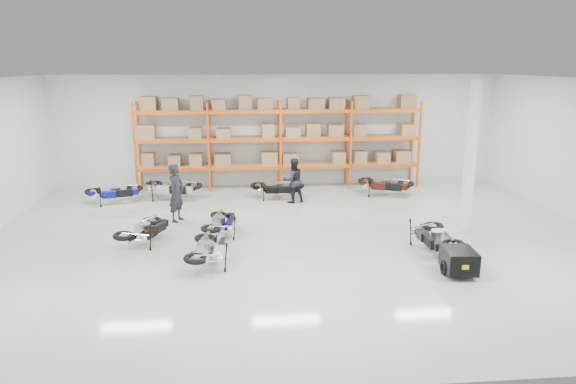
{
  "coord_description": "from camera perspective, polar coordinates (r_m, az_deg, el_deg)",
  "views": [
    {
      "loc": [
        -1.55,
        -13.89,
        4.95
      ],
      "look_at": [
        -0.14,
        1.29,
        1.1
      ],
      "focal_mm": 32.0,
      "sensor_mm": 36.0,
      "label": 1
    }
  ],
  "objects": [
    {
      "name": "moto_black_far_left",
      "position": [
        14.93,
        -15.61,
        -3.64
      ],
      "size": [
        1.45,
        1.89,
        1.1
      ],
      "primitive_type": null,
      "rotation": [
        0.0,
        -0.09,
        2.73
      ],
      "color": "black",
      "rests_on": "ground"
    },
    {
      "name": "moto_touring_right",
      "position": [
        14.33,
        15.99,
        -4.28
      ],
      "size": [
        0.92,
        1.81,
        1.16
      ],
      "primitive_type": null,
      "rotation": [
        0.0,
        -0.09,
        -0.02
      ],
      "color": "black",
      "rests_on": "ground"
    },
    {
      "name": "structural_column",
      "position": [
        16.12,
        19.59,
        3.71
      ],
      "size": [
        0.25,
        0.25,
        4.5
      ],
      "primitive_type": "cube",
      "color": "white",
      "rests_on": "ground"
    },
    {
      "name": "moto_back_c",
      "position": [
        19.14,
        -1.22,
        0.84
      ],
      "size": [
        1.83,
        1.05,
        1.13
      ],
      "primitive_type": null,
      "rotation": [
        0.0,
        -0.09,
        1.46
      ],
      "color": "black",
      "rests_on": "ground"
    },
    {
      "name": "moto_back_b",
      "position": [
        19.52,
        -12.86,
        0.88
      ],
      "size": [
        2.08,
        1.42,
        1.23
      ],
      "primitive_type": null,
      "rotation": [
        0.0,
        -0.09,
        1.3
      ],
      "color": "#AFB6B9",
      "rests_on": "ground"
    },
    {
      "name": "moto_silver_left",
      "position": [
        13.05,
        -8.77,
        -5.81
      ],
      "size": [
        1.02,
        1.8,
        1.12
      ],
      "primitive_type": null,
      "rotation": [
        0.0,
        -0.09,
        3.04
      ],
      "color": "silver",
      "rests_on": "ground"
    },
    {
      "name": "pallet_rack",
      "position": [
        20.57,
        -0.93,
        6.65
      ],
      "size": [
        11.28,
        0.98,
        3.62
      ],
      "color": "#E14F0B",
      "rests_on": "ground"
    },
    {
      "name": "moto_back_d",
      "position": [
        19.9,
        10.71,
        1.2
      ],
      "size": [
        2.06,
        1.56,
        1.2
      ],
      "primitive_type": null,
      "rotation": [
        0.0,
        -0.09,
        1.18
      ],
      "color": "#390E0B",
      "rests_on": "ground"
    },
    {
      "name": "trailer",
      "position": [
        13.0,
        18.45,
        -7.22
      ],
      "size": [
        0.8,
        1.52,
        0.63
      ],
      "rotation": [
        0.0,
        0.0,
        -0.09
      ],
      "color": "black",
      "rests_on": "ground"
    },
    {
      "name": "room",
      "position": [
        14.23,
        1.06,
        3.24
      ],
      "size": [
        18.0,
        18.0,
        18.0
      ],
      "color": "#A7BAA9",
      "rests_on": "ground"
    },
    {
      "name": "moto_blue_centre",
      "position": [
        15.2,
        -7.4,
        -2.98
      ],
      "size": [
        1.03,
        1.72,
        1.05
      ],
      "primitive_type": null,
      "rotation": [
        0.0,
        -0.09,
        3.0
      ],
      "color": "#070747",
      "rests_on": "ground"
    },
    {
      "name": "person_back",
      "position": [
        18.53,
        0.57,
        1.3
      ],
      "size": [
        0.96,
        0.85,
        1.64
      ],
      "primitive_type": "imported",
      "rotation": [
        0.0,
        0.0,
        3.48
      ],
      "color": "black",
      "rests_on": "ground"
    },
    {
      "name": "person_left",
      "position": [
        16.69,
        -12.29,
        -0.08
      ],
      "size": [
        0.68,
        0.8,
        1.87
      ],
      "primitive_type": "imported",
      "rotation": [
        0.0,
        0.0,
        1.17
      ],
      "color": "black",
      "rests_on": "ground"
    },
    {
      "name": "moto_back_a",
      "position": [
        19.55,
        -18.78,
        0.34
      ],
      "size": [
        1.89,
        1.26,
        1.13
      ],
      "primitive_type": null,
      "rotation": [
        0.0,
        -0.09,
        1.82
      ],
      "color": "navy",
      "rests_on": "ground"
    }
  ]
}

